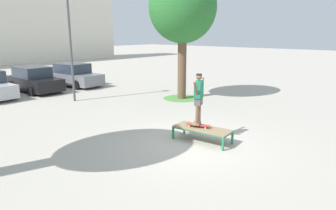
{
  "coord_description": "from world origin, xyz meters",
  "views": [
    {
      "loc": [
        -7.45,
        -5.5,
        3.52
      ],
      "look_at": [
        0.38,
        1.38,
        1.0
      ],
      "focal_mm": 32.19,
      "sensor_mm": 36.0,
      "label": 1
    }
  ],
  "objects_px": {
    "skater": "(199,96)",
    "car_grey": "(74,76)",
    "car_black": "(34,80)",
    "skateboard": "(198,125)",
    "light_post": "(69,26)",
    "skate_box": "(202,129)",
    "tree_near_right": "(183,8)"
  },
  "relations": [
    {
      "from": "skater",
      "to": "car_grey",
      "type": "bearing_deg",
      "value": 75.9
    },
    {
      "from": "car_black",
      "to": "skater",
      "type": "bearing_deg",
      "value": -92.07
    },
    {
      "from": "skateboard",
      "to": "light_post",
      "type": "xyz_separation_m",
      "value": [
        0.58,
        8.4,
        3.29
      ]
    },
    {
      "from": "car_black",
      "to": "light_post",
      "type": "bearing_deg",
      "value": -88.33
    },
    {
      "from": "car_grey",
      "to": "skateboard",
      "type": "bearing_deg",
      "value": -104.1
    },
    {
      "from": "skateboard",
      "to": "light_post",
      "type": "relative_size",
      "value": 0.14
    },
    {
      "from": "skate_box",
      "to": "car_grey",
      "type": "height_order",
      "value": "car_grey"
    },
    {
      "from": "skate_box",
      "to": "tree_near_right",
      "type": "distance_m",
      "value": 7.99
    },
    {
      "from": "skateboard",
      "to": "tree_near_right",
      "type": "relative_size",
      "value": 0.12
    },
    {
      "from": "skateboard",
      "to": "tree_near_right",
      "type": "height_order",
      "value": "tree_near_right"
    },
    {
      "from": "light_post",
      "to": "tree_near_right",
      "type": "bearing_deg",
      "value": -42.32
    },
    {
      "from": "skate_box",
      "to": "skateboard",
      "type": "distance_m",
      "value": 0.21
    },
    {
      "from": "car_black",
      "to": "car_grey",
      "type": "distance_m",
      "value": 2.7
    },
    {
      "from": "skateboard",
      "to": "skater",
      "type": "relative_size",
      "value": 0.49
    },
    {
      "from": "skater",
      "to": "tree_near_right",
      "type": "distance_m",
      "value": 7.35
    },
    {
      "from": "car_black",
      "to": "car_grey",
      "type": "height_order",
      "value": "same"
    },
    {
      "from": "skate_box",
      "to": "skater",
      "type": "bearing_deg",
      "value": 95.99
    },
    {
      "from": "skate_box",
      "to": "skater",
      "type": "xyz_separation_m",
      "value": [
        -0.02,
        0.17,
        1.12
      ]
    },
    {
      "from": "skateboard",
      "to": "light_post",
      "type": "bearing_deg",
      "value": 86.05
    },
    {
      "from": "tree_near_right",
      "to": "skate_box",
      "type": "bearing_deg",
      "value": -135.49
    },
    {
      "from": "skateboard",
      "to": "car_grey",
      "type": "xyz_separation_m",
      "value": [
        3.15,
        12.55,
        0.15
      ]
    },
    {
      "from": "skateboard",
      "to": "skater",
      "type": "xyz_separation_m",
      "value": [
        -0.0,
        0.0,
        0.99
      ]
    },
    {
      "from": "skate_box",
      "to": "skater",
      "type": "relative_size",
      "value": 1.16
    },
    {
      "from": "tree_near_right",
      "to": "car_grey",
      "type": "xyz_separation_m",
      "value": [
        -1.66,
        8.01,
        -4.05
      ]
    },
    {
      "from": "skater",
      "to": "tree_near_right",
      "type": "xyz_separation_m",
      "value": [
        4.81,
        4.54,
        3.21
      ]
    },
    {
      "from": "tree_near_right",
      "to": "light_post",
      "type": "height_order",
      "value": "tree_near_right"
    },
    {
      "from": "skater",
      "to": "light_post",
      "type": "bearing_deg",
      "value": 86.04
    },
    {
      "from": "car_grey",
      "to": "tree_near_right",
      "type": "bearing_deg",
      "value": -78.32
    },
    {
      "from": "tree_near_right",
      "to": "car_grey",
      "type": "distance_m",
      "value": 9.13
    },
    {
      "from": "tree_near_right",
      "to": "light_post",
      "type": "relative_size",
      "value": 1.14
    },
    {
      "from": "skate_box",
      "to": "tree_near_right",
      "type": "height_order",
      "value": "tree_near_right"
    },
    {
      "from": "skateboard",
      "to": "tree_near_right",
      "type": "distance_m",
      "value": 7.84
    }
  ]
}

